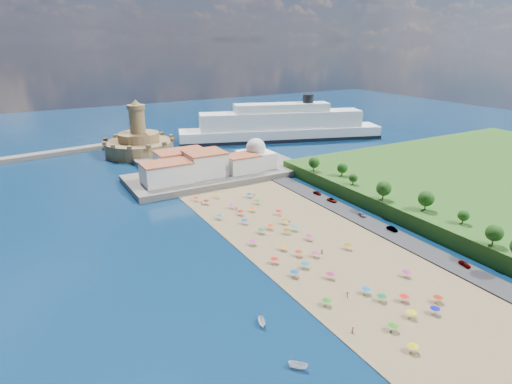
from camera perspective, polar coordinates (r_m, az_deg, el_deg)
ground at (r=150.67m, az=3.39°, el=-5.91°), size 700.00×700.00×0.00m
terrace at (r=214.52m, az=-4.95°, el=2.38°), size 90.00×36.00×3.00m
jetty at (r=238.95m, az=-13.31°, el=3.65°), size 18.00×70.00×2.40m
waterfront_buildings at (r=208.45m, az=-8.33°, el=3.56°), size 57.00×29.00×11.00m
domed_building at (r=219.48m, az=-0.03°, el=4.88°), size 16.00×16.00×15.00m
fortress at (r=265.76m, az=-15.30°, el=6.29°), size 40.00×40.00×32.40m
cruise_ship at (r=294.84m, az=3.40°, el=8.67°), size 137.89×63.40×30.25m
beach_parasols at (r=142.80m, az=5.05°, el=-6.50°), size 31.91×112.83×2.20m
beachgoers at (r=142.75m, az=5.28°, el=-6.96°), size 29.70×96.67×1.89m
moored_boats at (r=101.36m, az=3.25°, el=-19.61°), size 4.21×20.54×1.65m
parked_cars at (r=170.29m, az=13.82°, el=-2.86°), size 2.60×76.84×1.43m
hillside_trees at (r=169.39m, az=18.88°, el=-0.33°), size 14.15×104.47×7.52m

